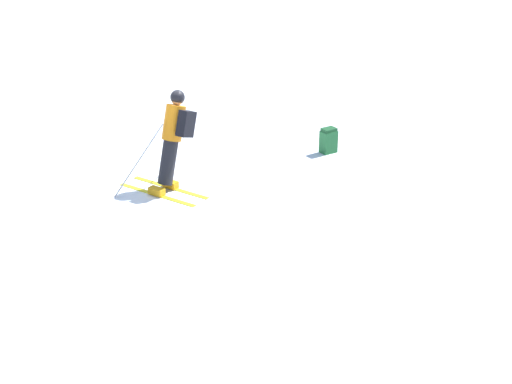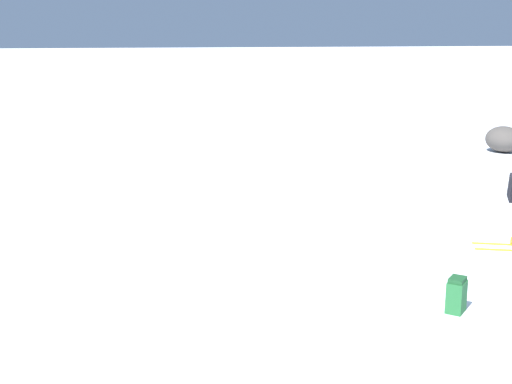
# 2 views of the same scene
# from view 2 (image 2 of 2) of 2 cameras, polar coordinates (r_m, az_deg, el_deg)

# --- Properties ---
(spare_backpack) EXTENTS (0.37, 0.36, 0.50)m
(spare_backpack) POSITION_cam_2_polar(r_m,az_deg,el_deg) (10.26, 15.74, -7.94)
(spare_backpack) COLOR #236633
(spare_backpack) RESTS_ON ground
(exposed_boulder_0) EXTENTS (1.27, 1.08, 0.82)m
(exposed_boulder_0) POSITION_cam_2_polar(r_m,az_deg,el_deg) (24.02, 19.20, 4.01)
(exposed_boulder_0) COLOR #4C4742
(exposed_boulder_0) RESTS_ON ground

